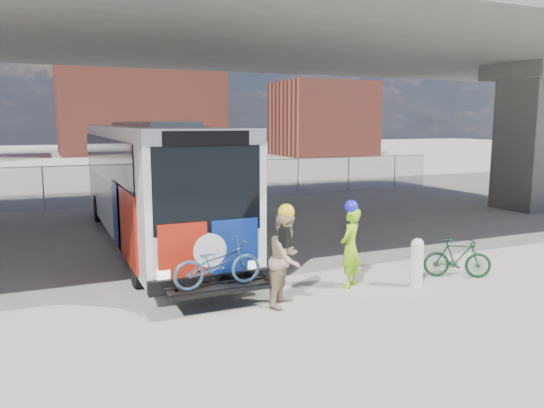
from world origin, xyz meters
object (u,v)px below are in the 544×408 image
bollard (417,261)px  cyclist_hivis (350,245)px  bus (150,174)px  cyclist_tan (286,258)px  bike_parked (457,258)px

bollard → cyclist_hivis: (-1.40, 0.57, 0.36)m
bus → bollard: size_ratio=11.62×
cyclist_tan → bike_parked: bearing=-41.4°
cyclist_hivis → cyclist_tan: size_ratio=0.95×
bollard → bike_parked: bearing=7.3°
bus → bike_parked: bearing=-48.6°
bus → cyclist_tan: size_ratio=6.20×
bus → cyclist_tan: (1.37, -6.81, -1.13)m
bus → bike_parked: size_ratio=8.21×
bollard → bike_parked: size_ratio=0.71×
cyclist_hivis → bollard: bearing=121.6°
bus → cyclist_hivis: bearing=-63.3°
cyclist_hivis → cyclist_tan: cyclist_tan is taller
bus → cyclist_hivis: bus is taller
bollard → bus: bearing=123.6°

